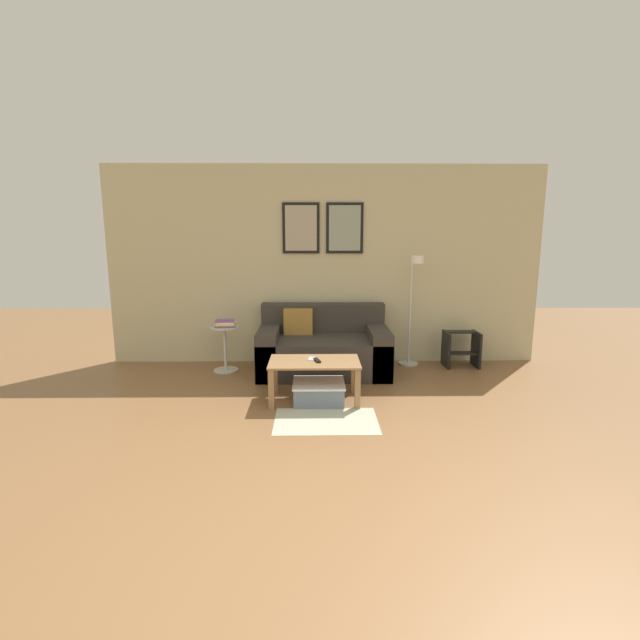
# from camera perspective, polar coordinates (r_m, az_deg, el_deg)

# --- Properties ---
(ground_plane) EXTENTS (16.00, 16.00, 0.00)m
(ground_plane) POSITION_cam_1_polar(r_m,az_deg,el_deg) (2.96, 2.39, -24.41)
(ground_plane) COLOR brown
(wall_back) EXTENTS (5.60, 0.09, 2.55)m
(wall_back) POSITION_cam_1_polar(r_m,az_deg,el_deg) (6.06, 0.59, 6.77)
(wall_back) COLOR #C6BC93
(wall_back) RESTS_ON ground_plane
(area_rug) EXTENTS (0.95, 0.62, 0.01)m
(area_rug) POSITION_cam_1_polar(r_m,az_deg,el_deg) (4.35, 0.75, -12.30)
(area_rug) COLOR #B2B79E
(area_rug) RESTS_ON ground_plane
(couch) EXTENTS (1.57, 0.94, 0.81)m
(couch) POSITION_cam_1_polar(r_m,az_deg,el_deg) (5.73, 0.38, -3.59)
(couch) COLOR #38332D
(couch) RESTS_ON ground_plane
(coffee_table) EXTENTS (0.92, 0.53, 0.42)m
(coffee_table) POSITION_cam_1_polar(r_m,az_deg,el_deg) (4.75, -0.70, -5.99)
(coffee_table) COLOR #997047
(coffee_table) RESTS_ON ground_plane
(storage_bin) EXTENTS (0.52, 0.45, 0.21)m
(storage_bin) POSITION_cam_1_polar(r_m,az_deg,el_deg) (4.78, -0.16, -8.82)
(storage_bin) COLOR slate
(storage_bin) RESTS_ON ground_plane
(floor_lamp) EXTENTS (0.25, 0.49, 1.43)m
(floor_lamp) POSITION_cam_1_polar(r_m,az_deg,el_deg) (5.92, 11.34, 2.14)
(floor_lamp) COLOR silver
(floor_lamp) RESTS_ON ground_plane
(side_table) EXTENTS (0.36, 0.36, 0.57)m
(side_table) POSITION_cam_1_polar(r_m,az_deg,el_deg) (5.87, -11.61, -2.94)
(side_table) COLOR silver
(side_table) RESTS_ON ground_plane
(book_stack) EXTENTS (0.26, 0.19, 0.08)m
(book_stack) POSITION_cam_1_polar(r_m,az_deg,el_deg) (5.79, -11.54, -0.42)
(book_stack) COLOR #8C4C93
(book_stack) RESTS_ON side_table
(remote_control) EXTENTS (0.08, 0.16, 0.02)m
(remote_control) POSITION_cam_1_polar(r_m,az_deg,el_deg) (4.71, -0.36, -4.98)
(remote_control) COLOR black
(remote_control) RESTS_ON coffee_table
(cell_phone) EXTENTS (0.08, 0.15, 0.01)m
(cell_phone) POSITION_cam_1_polar(r_m,az_deg,el_deg) (4.79, -1.04, -4.78)
(cell_phone) COLOR silver
(cell_phone) RESTS_ON coffee_table
(step_stool) EXTENTS (0.42, 0.33, 0.45)m
(step_stool) POSITION_cam_1_polar(r_m,az_deg,el_deg) (6.23, 16.97, -3.30)
(step_stool) COLOR black
(step_stool) RESTS_ON ground_plane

